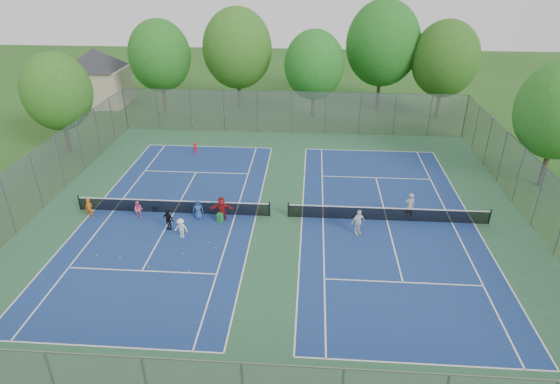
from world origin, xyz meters
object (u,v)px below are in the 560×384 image
(net_left, at_px, (173,207))
(ball_hopper, at_px, (220,218))
(instructor, at_px, (409,206))
(net_right, at_px, (388,214))
(ball_crate, at_px, (156,208))

(net_left, height_order, ball_hopper, net_left)
(ball_hopper, xyz_separation_m, instructor, (12.10, 1.25, 0.62))
(ball_hopper, bearing_deg, net_right, 4.94)
(net_left, distance_m, ball_crate, 1.35)
(net_left, distance_m, ball_hopper, 3.41)
(net_right, xyz_separation_m, instructor, (1.38, 0.33, 0.47))
(ball_hopper, distance_m, instructor, 12.18)
(ball_hopper, bearing_deg, instructor, 5.90)
(net_right, bearing_deg, net_left, 180.00)
(instructor, bearing_deg, ball_crate, -7.90)
(net_left, bearing_deg, instructor, 1.21)
(instructor, bearing_deg, ball_hopper, -2.01)
(instructor, bearing_deg, net_right, 5.34)
(net_left, xyz_separation_m, ball_hopper, (3.28, -0.93, -0.15))
(ball_crate, relative_size, ball_hopper, 0.65)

